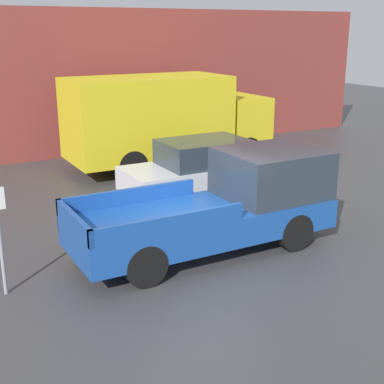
% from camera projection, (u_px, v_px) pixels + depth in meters
% --- Properties ---
extents(ground_plane, '(60.00, 60.00, 0.00)m').
position_uv_depth(ground_plane, '(201.00, 258.00, 11.30)').
color(ground_plane, '#3D3D3F').
extents(building_wall, '(28.00, 0.15, 5.37)m').
position_uv_depth(building_wall, '(57.00, 85.00, 19.23)').
color(building_wall, brown).
rests_on(building_wall, ground).
extents(pickup_truck, '(5.72, 2.10, 2.06)m').
position_uv_depth(pickup_truck, '(226.00, 204.00, 11.64)').
color(pickup_truck, '#194799').
rests_on(pickup_truck, ground).
extents(car, '(4.36, 1.92, 1.66)m').
position_uv_depth(car, '(201.00, 168.00, 15.16)').
color(car, silver).
rests_on(car, ground).
extents(delivery_truck, '(7.06, 2.63, 3.12)m').
position_uv_depth(delivery_truck, '(163.00, 118.00, 18.28)').
color(delivery_truck, gold).
rests_on(delivery_truck, ground).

